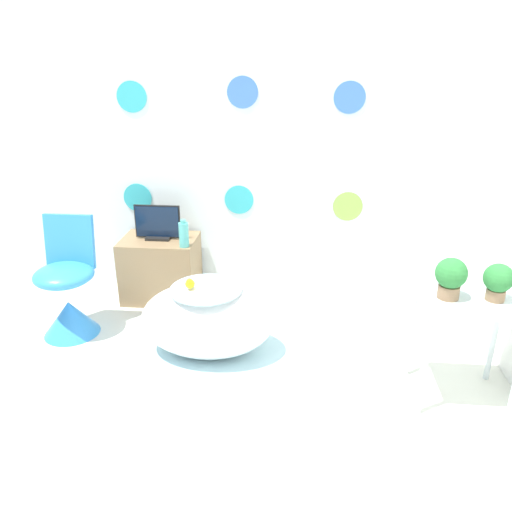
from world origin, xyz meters
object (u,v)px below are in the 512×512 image
at_px(tv, 158,224).
at_px(chair, 68,297).
at_px(vase, 184,234).
at_px(potted_plant_right, 498,280).
at_px(potted_plant_left, 451,276).
at_px(bathtub, 207,320).

bearing_deg(tv, chair, -128.88).
relative_size(chair, vase, 3.92).
distance_m(vase, potted_plant_right, 2.04).
height_order(chair, potted_plant_left, potted_plant_left).
height_order(vase, potted_plant_left, potted_plant_left).
bearing_deg(potted_plant_left, tv, 149.81).
distance_m(tv, potted_plant_left, 2.10).
xyz_separation_m(bathtub, chair, (-0.97, 0.16, 0.03)).
bearing_deg(tv, vase, -32.84).
distance_m(chair, potted_plant_left, 2.38).
bearing_deg(vase, potted_plant_left, -29.79).
bearing_deg(tv, bathtub, -56.42).
bearing_deg(potted_plant_left, potted_plant_right, -0.99).
relative_size(bathtub, chair, 1.04).
bearing_deg(chair, tv, 51.12).
distance_m(chair, tv, 0.82).
relative_size(bathtub, potted_plant_right, 4.21).
xyz_separation_m(bathtub, tv, (-0.49, 0.74, 0.36)).
xyz_separation_m(chair, vase, (0.70, 0.44, 0.31)).
height_order(tv, vase, tv).
bearing_deg(chair, bathtub, -9.43).
relative_size(chair, tv, 2.32).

